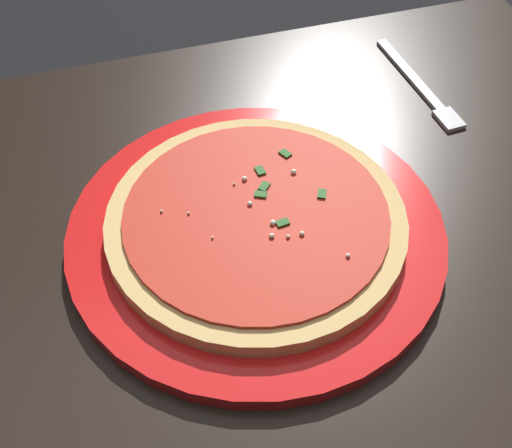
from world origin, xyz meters
name	(u,v)px	position (x,y,z in m)	size (l,w,h in m)	color
restaurant_table	(267,335)	(0.00, 0.00, 0.59)	(0.91, 0.69, 0.76)	black
serving_plate	(256,233)	(0.01, -0.01, 0.77)	(0.36, 0.36, 0.02)	red
pizza	(256,221)	(0.01, -0.01, 0.79)	(0.29, 0.29, 0.02)	#DBB26B
fork	(421,88)	(-0.25, -0.17, 0.77)	(0.03, 0.19, 0.00)	silver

